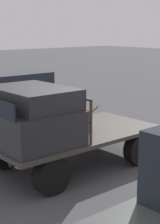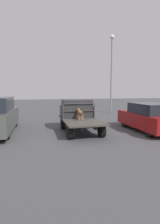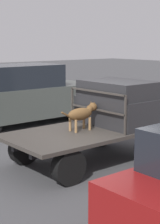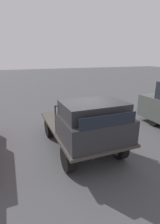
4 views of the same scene
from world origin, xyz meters
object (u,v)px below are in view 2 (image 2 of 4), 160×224
object	(u,v)px
flatbed_truck	(80,123)
light_pole_near	(112,63)
dog	(80,113)
parked_sedan	(149,117)

from	to	relation	value
flatbed_truck	light_pole_near	distance (m)	10.91
flatbed_truck	light_pole_near	size ratio (longest dim) A/B	0.47
dog	light_pole_near	bearing A→B (deg)	-21.94
flatbed_truck	dog	xyz separation A→B (m)	(-0.09, 0.06, 0.59)
dog	light_pole_near	distance (m)	10.77
light_pole_near	dog	bearing A→B (deg)	146.60
dog	flatbed_truck	bearing A→B (deg)	-25.41
parked_sedan	light_pole_near	size ratio (longest dim) A/B	0.51
dog	parked_sedan	bearing A→B (deg)	-85.14
parked_sedan	light_pole_near	world-z (taller)	light_pole_near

